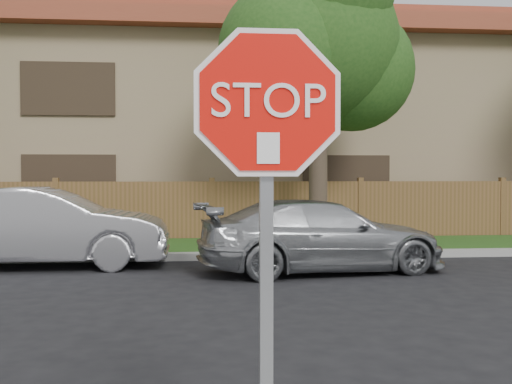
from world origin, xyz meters
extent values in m
cube|color=gray|center=(0.00, 8.15, 0.07)|extent=(70.00, 0.30, 0.15)
cube|color=#1E4714|center=(0.00, 9.80, 0.06)|extent=(70.00, 3.00, 0.12)
cube|color=brown|center=(0.00, 11.40, 0.80)|extent=(70.00, 0.12, 1.60)
cube|color=#98855E|center=(0.00, 17.00, 3.00)|extent=(34.00, 8.00, 6.00)
cube|color=brown|center=(0.00, 17.00, 6.25)|extent=(35.20, 9.20, 0.50)
cube|color=brown|center=(0.00, 17.00, 6.85)|extent=(33.00, 5.50, 0.70)
cylinder|color=#382B21|center=(2.50, 9.70, 1.96)|extent=(0.44, 0.44, 3.92)
sphere|color=#1E4715|center=(2.50, 9.70, 4.90)|extent=(3.80, 3.80, 3.80)
sphere|color=#1E4715|center=(3.40, 10.00, 4.34)|extent=(3.00, 3.00, 3.00)
sphere|color=#1E4715|center=(1.70, 9.30, 4.62)|extent=(3.20, 3.20, 3.20)
cube|color=gray|center=(0.00, -1.44, 1.25)|extent=(0.07, 0.06, 2.30)
cylinder|color=white|center=(0.00, -1.50, 2.15)|extent=(1.01, 0.02, 1.01)
cylinder|color=red|center=(0.00, -1.51, 2.15)|extent=(0.93, 0.02, 0.93)
cube|color=white|center=(0.00, -1.53, 1.93)|extent=(0.11, 0.00, 0.15)
imported|color=#B4B4B9|center=(-3.28, 7.44, 0.77)|extent=(4.70, 1.69, 1.54)
imported|color=#9FA2A6|center=(1.91, 6.43, 0.66)|extent=(4.79, 2.50, 1.32)
camera|label=1|loc=(-0.33, -4.38, 1.81)|focal=42.00mm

